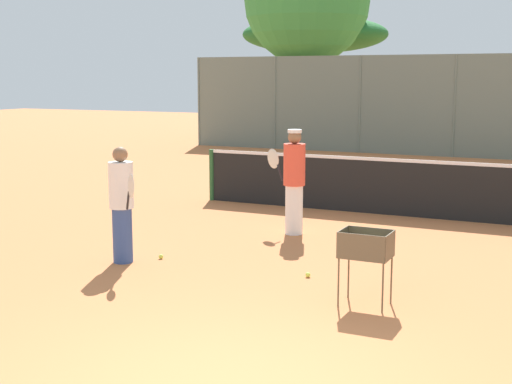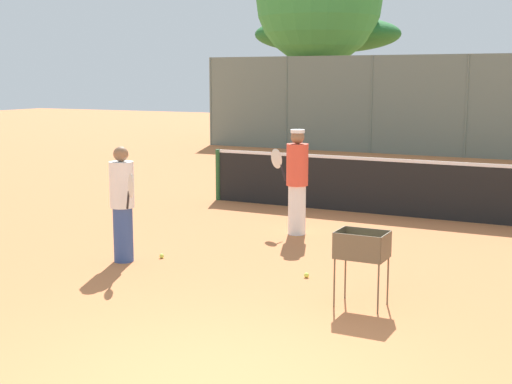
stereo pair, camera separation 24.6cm
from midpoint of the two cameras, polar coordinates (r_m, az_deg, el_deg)
tennis_net at (r=13.31m, az=13.57°, el=0.27°), size 9.36×0.10×1.07m
back_fence at (r=23.56m, az=19.10°, el=6.45°), size 22.11×0.08×3.28m
tree_0 at (r=27.10m, az=3.83°, el=14.94°), size 4.61×4.61×7.62m
tree_5 at (r=28.94m, az=4.49°, el=12.36°), size 5.75×5.75×4.94m
player_white_outfit at (r=11.65m, az=2.44°, el=0.95°), size 0.85×0.51×1.73m
player_red_cap at (r=10.03m, az=-11.38°, el=-0.91°), size 0.74×0.64×1.62m
ball_cart at (r=8.11m, az=7.76°, el=-4.63°), size 0.56×0.41×0.86m
tennis_ball_0 at (r=11.18m, az=6.52°, el=-3.95°), size 0.07×0.07×0.07m
tennis_ball_1 at (r=9.29m, az=3.41°, el=-6.63°), size 0.07×0.07×0.07m
tennis_ball_2 at (r=10.30m, az=-8.30°, el=-5.13°), size 0.07×0.07×0.07m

